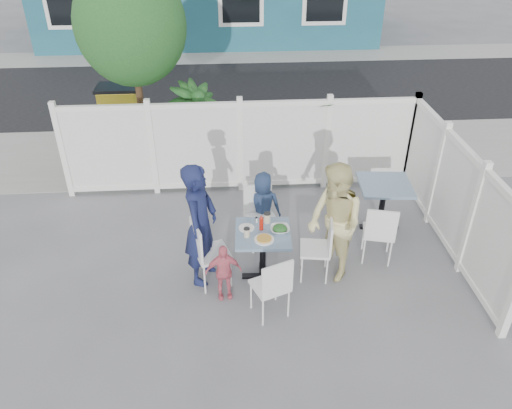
{
  "coord_description": "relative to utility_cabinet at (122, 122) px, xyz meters",
  "views": [
    {
      "loc": [
        -0.16,
        -5.12,
        4.46
      ],
      "look_at": [
        0.22,
        0.43,
        0.92
      ],
      "focal_mm": 35.0,
      "sensor_mm": 36.0,
      "label": 1
    }
  ],
  "objects": [
    {
      "name": "chair_right",
      "position": [
        3.18,
        -3.97,
        -0.13
      ],
      "size": [
        0.45,
        0.46,
        0.9
      ],
      "rotation": [
        0.0,
        0.0,
        1.42
      ],
      "color": "white",
      "rests_on": "ground"
    },
    {
      "name": "toddler",
      "position": [
        1.88,
        -4.29,
        -0.25
      ],
      "size": [
        0.48,
        0.25,
        0.79
      ],
      "primitive_type": "imported",
      "rotation": [
        0.0,
        0.0,
        0.12
      ],
      "color": "#E1697C",
      "rests_on": "ground"
    },
    {
      "name": "fence_back",
      "position": [
        2.22,
        -1.6,
        0.13
      ],
      "size": [
        5.86,
        0.08,
        1.6
      ],
      "color": "white",
      "rests_on": "ground"
    },
    {
      "name": "plate_main",
      "position": [
        2.41,
        -4.13,
        0.1
      ],
      "size": [
        0.25,
        0.25,
        0.02
      ],
      "primitive_type": "cylinder",
      "color": "white",
      "rests_on": "main_table"
    },
    {
      "name": "coffee_cup_a",
      "position": [
        2.2,
        -4.04,
        0.15
      ],
      "size": [
        0.07,
        0.07,
        0.11
      ],
      "primitive_type": "cylinder",
      "color": "beige",
      "rests_on": "main_table"
    },
    {
      "name": "utility_cabinet",
      "position": [
        0.0,
        0.0,
        0.0
      ],
      "size": [
        0.7,
        0.5,
        1.3
      ],
      "primitive_type": "cube",
      "rotation": [
        0.0,
        0.0,
        0.0
      ],
      "color": "gold",
      "rests_on": "ground"
    },
    {
      "name": "street",
      "position": [
        2.12,
        3.5,
        -0.65
      ],
      "size": [
        24.0,
        5.0,
        0.01
      ],
      "primitive_type": "cube",
      "color": "black",
      "rests_on": "ground"
    },
    {
      "name": "salad_bowl",
      "position": [
        2.63,
        -3.96,
        0.12
      ],
      "size": [
        0.24,
        0.24,
        0.06
      ],
      "primitive_type": "imported",
      "color": "white",
      "rests_on": "main_table"
    },
    {
      "name": "fence_right",
      "position": [
        5.12,
        -3.4,
        0.13
      ],
      "size": [
        0.08,
        3.66,
        1.6
      ],
      "rotation": [
        0.0,
        0.0,
        1.57
      ],
      "color": "white",
      "rests_on": "ground"
    },
    {
      "name": "potted_shrub_b",
      "position": [
        3.39,
        -1.0,
        0.13
      ],
      "size": [
        1.75,
        1.64,
        1.56
      ],
      "primitive_type": "imported",
      "rotation": [
        0.0,
        0.0,
        5.91
      ],
      "color": "#16491F",
      "rests_on": "ground"
    },
    {
      "name": "spare_table",
      "position": [
        4.3,
        -2.94,
        -0.04
      ],
      "size": [
        0.81,
        0.81,
        0.79
      ],
      "rotation": [
        0.0,
        0.0,
        -0.08
      ],
      "color": "#446984",
      "rests_on": "ground"
    },
    {
      "name": "potted_shrub_a",
      "position": [
        1.44,
        -0.9,
        0.18
      ],
      "size": [
        1.31,
        1.31,
        1.67
      ],
      "primitive_type": "imported",
      "rotation": [
        0.0,
        0.0,
        0.68
      ],
      "color": "#16491F",
      "rests_on": "ground"
    },
    {
      "name": "boy",
      "position": [
        2.48,
        -3.03,
        -0.11
      ],
      "size": [
        0.59,
        0.45,
        1.08
      ],
      "primitive_type": "imported",
      "rotation": [
        0.0,
        0.0,
        2.93
      ],
      "color": "#1E2E4D",
      "rests_on": "ground"
    },
    {
      "name": "chair_spare",
      "position": [
        4.02,
        -3.73,
        -0.12
      ],
      "size": [
        0.5,
        0.49,
        0.91
      ],
      "rotation": [
        0.0,
        0.0,
        -0.24
      ],
      "color": "white",
      "rests_on": "ground"
    },
    {
      "name": "pepper_shaker",
      "position": [
        2.34,
        -3.73,
        0.13
      ],
      "size": [
        0.03,
        0.03,
        0.07
      ],
      "primitive_type": "cylinder",
      "color": "black",
      "rests_on": "main_table"
    },
    {
      "name": "ketchup_bottle",
      "position": [
        2.39,
        -3.9,
        0.18
      ],
      "size": [
        0.05,
        0.05,
        0.17
      ],
      "primitive_type": "cylinder",
      "color": "#B1180A",
      "rests_on": "main_table"
    },
    {
      "name": "main_table",
      "position": [
        2.41,
        -3.97,
        -0.07
      ],
      "size": [
        0.74,
        0.74,
        0.75
      ],
      "rotation": [
        0.0,
        0.0,
        -0.06
      ],
      "color": "#446984",
      "rests_on": "ground"
    },
    {
      "name": "chair_left",
      "position": [
        1.67,
        -4.02,
        -0.09
      ],
      "size": [
        0.54,
        0.55,
        0.96
      ],
      "rotation": [
        0.0,
        0.0,
        -1.25
      ],
      "color": "white",
      "rests_on": "ground"
    },
    {
      "name": "ground",
      "position": [
        2.12,
        -4.0,
        -0.65
      ],
      "size": [
        80.0,
        80.0,
        0.0
      ],
      "primitive_type": "plane",
      "color": "slate"
    },
    {
      "name": "near_sidewalk",
      "position": [
        2.12,
        -0.2,
        -0.65
      ],
      "size": [
        24.0,
        2.6,
        0.01
      ],
      "primitive_type": "cube",
      "color": "gray",
      "rests_on": "ground"
    },
    {
      "name": "salt_shaker",
      "position": [
        2.34,
        -3.73,
        0.13
      ],
      "size": [
        0.03,
        0.03,
        0.06
      ],
      "primitive_type": "cylinder",
      "color": "white",
      "rests_on": "main_table"
    },
    {
      "name": "tree",
      "position": [
        0.52,
        -0.7,
        1.94
      ],
      "size": [
        1.8,
        1.62,
        3.59
      ],
      "color": "#382316",
      "rests_on": "ground"
    },
    {
      "name": "man",
      "position": [
        1.62,
        -3.89,
        0.2
      ],
      "size": [
        0.57,
        0.71,
        1.7
      ],
      "primitive_type": "imported",
      "rotation": [
        0.0,
        0.0,
        1.28
      ],
      "color": "#161C44",
      "rests_on": "ground"
    },
    {
      "name": "coffee_cup_b",
      "position": [
        2.48,
        -3.74,
        0.16
      ],
      "size": [
        0.09,
        0.09,
        0.13
      ],
      "primitive_type": "cylinder",
      "color": "beige",
      "rests_on": "main_table"
    },
    {
      "name": "chair_near",
      "position": [
        2.47,
        -4.7,
        -0.13
      ],
      "size": [
        0.52,
        0.51,
        0.89
      ],
      "rotation": [
        0.0,
        0.0,
        0.38
      ],
      "color": "white",
      "rests_on": "ground"
    },
    {
      "name": "chair_back",
      "position": [
        2.43,
        -3.14,
        -0.12
      ],
      "size": [
        0.5,
        0.49,
        0.92
      ],
      "rotation": [
        0.0,
        0.0,
        3.38
      ],
      "color": "white",
      "rests_on": "ground"
    },
    {
      "name": "woman",
      "position": [
        3.33,
        -3.93,
        0.17
      ],
      "size": [
        0.87,
        0.97,
        1.64
      ],
      "primitive_type": "imported",
      "rotation": [
        0.0,
        0.0,
        -1.2
      ],
      "color": "gold",
      "rests_on": "ground"
    },
    {
      "name": "far_sidewalk",
      "position": [
        2.12,
        6.6,
        -0.65
      ],
      "size": [
        24.0,
        1.6,
        0.01
      ],
      "primitive_type": "cube",
      "color": "gray",
      "rests_on": "ground"
    },
    {
      "name": "plate_side",
      "position": [
        2.2,
        -3.86,
        0.1
      ],
      "size": [
        0.21,
        0.21,
        0.01
      ],
      "primitive_type": "cylinder",
      "color": "white",
      "rests_on": "main_table"
    }
  ]
}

